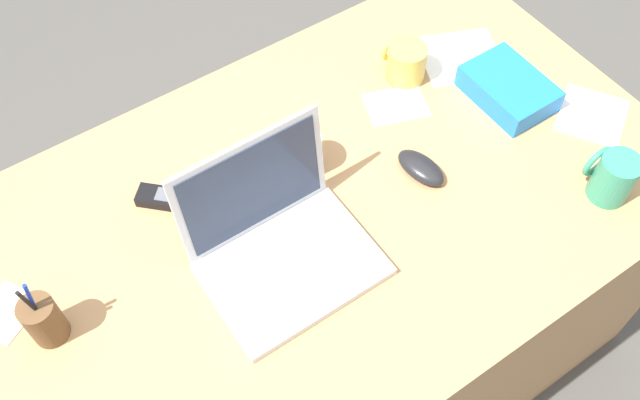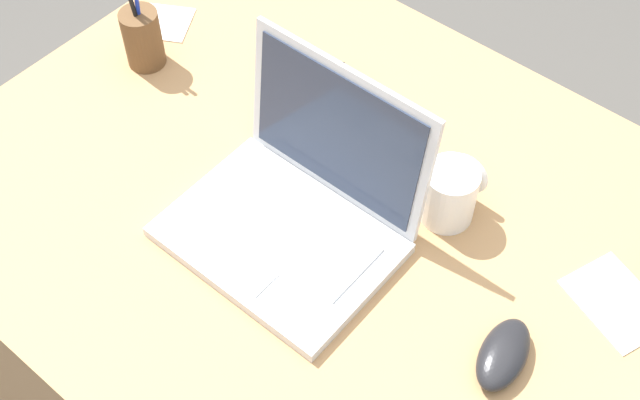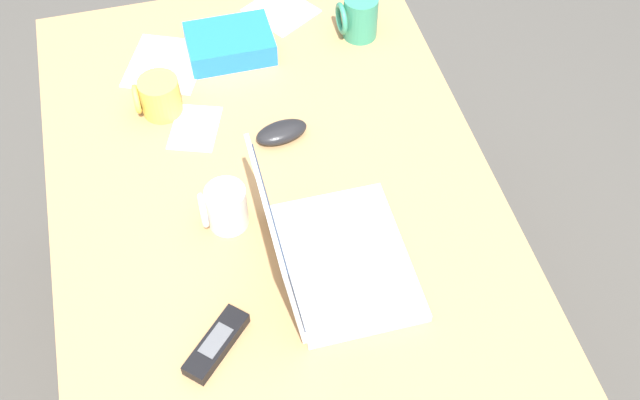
% 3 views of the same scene
% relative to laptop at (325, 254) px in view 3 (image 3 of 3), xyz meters
% --- Properties ---
extents(ground_plane, '(6.00, 6.00, 0.00)m').
position_rel_laptop_xyz_m(ground_plane, '(0.15, 0.05, -0.80)').
color(ground_plane, '#4C4944').
extents(desk, '(1.42, 0.88, 0.75)m').
position_rel_laptop_xyz_m(desk, '(0.15, 0.05, -0.42)').
color(desk, tan).
rests_on(desk, ground).
extents(laptop, '(0.31, 0.26, 0.24)m').
position_rel_laptop_xyz_m(laptop, '(0.00, 0.00, 0.00)').
color(laptop, silver).
rests_on(laptop, desk).
extents(computer_mouse, '(0.08, 0.12, 0.03)m').
position_rel_laptop_xyz_m(computer_mouse, '(0.34, 0.00, -0.03)').
color(computer_mouse, black).
rests_on(computer_mouse, desk).
extents(coffee_mug_white, '(0.08, 0.09, 0.10)m').
position_rel_laptop_xyz_m(coffee_mug_white, '(0.61, -0.24, 0.00)').
color(coffee_mug_white, '#338C6B').
rests_on(coffee_mug_white, desk).
extents(coffee_mug_tall, '(0.08, 0.09, 0.09)m').
position_rel_laptop_xyz_m(coffee_mug_tall, '(0.15, 0.16, -0.00)').
color(coffee_mug_tall, white).
rests_on(coffee_mug_tall, desk).
extents(coffee_mug_spare, '(0.09, 0.10, 0.09)m').
position_rel_laptop_xyz_m(coffee_mug_spare, '(0.48, 0.24, -0.01)').
color(coffee_mug_spare, '#E0BC4C').
rests_on(coffee_mug_spare, desk).
extents(cordless_phone, '(0.13, 0.13, 0.03)m').
position_rel_laptop_xyz_m(cordless_phone, '(-0.11, 0.22, -0.04)').
color(cordless_phone, black).
rests_on(cordless_phone, desk).
extents(snack_bag, '(0.14, 0.19, 0.06)m').
position_rel_laptop_xyz_m(snack_bag, '(0.63, 0.06, -0.02)').
color(snack_bag, blue).
rests_on(snack_bag, desk).
extents(paper_note_near_laptop, '(0.20, 0.19, 0.00)m').
position_rel_laptop_xyz_m(paper_note_near_laptop, '(0.75, -0.09, -0.05)').
color(paper_note_near_laptop, white).
rests_on(paper_note_near_laptop, desk).
extents(paper_note_right, '(0.16, 0.14, 0.00)m').
position_rel_laptop_xyz_m(paper_note_right, '(0.41, 0.18, -0.05)').
color(paper_note_right, white).
rests_on(paper_note_right, desk).
extents(paper_note_front, '(0.23, 0.22, 0.00)m').
position_rel_laptop_xyz_m(paper_note_front, '(0.63, 0.21, -0.05)').
color(paper_note_front, white).
rests_on(paper_note_front, desk).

